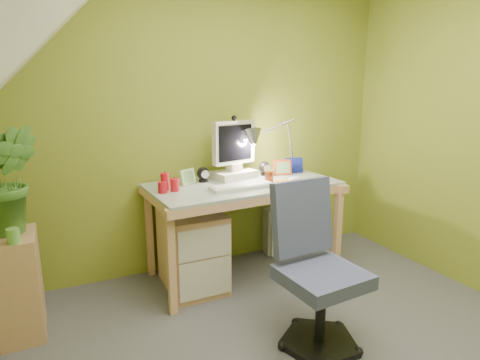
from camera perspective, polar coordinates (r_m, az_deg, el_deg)
name	(u,v)px	position (r m, az deg, el deg)	size (l,w,h in m)	color
wall_back	(208,123)	(3.29, -4.50, 8.12)	(3.20, 0.01, 2.40)	olive
desk	(243,230)	(3.19, 0.49, -7.08)	(1.43, 0.71, 0.77)	tan
monitor	(234,144)	(3.19, -0.90, 5.14)	(0.41, 0.23, 0.55)	beige
speaker_left	(203,175)	(3.11, -5.27, 0.78)	(0.10, 0.10, 0.12)	black
speaker_right	(264,169)	(3.33, 3.50, 1.64)	(0.10, 0.10, 0.12)	black
keyboard	(242,186)	(2.92, 0.28, -0.91)	(0.48, 0.15, 0.02)	silver
mousepad	(295,181)	(3.14, 7.87, -0.18)	(0.26, 0.18, 0.01)	orange
mouse	(295,179)	(3.14, 7.88, 0.12)	(0.12, 0.07, 0.04)	white
amber_tumbler	(269,177)	(3.08, 4.16, 0.41)	(0.07, 0.07, 0.09)	#973A15
candle_cluster	(166,183)	(2.87, -10.42, -0.37)	(0.16, 0.14, 0.12)	red
photo_frame_red	(283,167)	(3.37, 6.07, 1.81)	(0.15, 0.02, 0.13)	#CC4015
photo_frame_blue	(294,165)	(3.47, 7.70, 2.12)	(0.15, 0.02, 0.13)	navy
photo_frame_green	(188,177)	(3.05, -7.43, 0.47)	(0.13, 0.02, 0.12)	#BAE29B
desk_lamp	(283,135)	(3.39, 6.08, 6.43)	(0.61, 0.26, 0.66)	silver
side_ledge	(19,285)	(2.82, -28.89, -12.98)	(0.24, 0.37, 0.64)	tan
potted_plant	(8,180)	(2.67, -30.09, 0.00)	(0.35, 0.28, 0.64)	#386822
green_cup	(13,236)	(2.55, -29.53, -6.94)	(0.07, 0.07, 0.09)	#5C9A40
task_chair	(322,275)	(2.37, 11.64, -13.15)	(0.50, 0.50, 0.90)	#404669
radiator	(286,229)	(3.73, 6.61, -6.94)	(0.42, 0.17, 0.42)	silver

